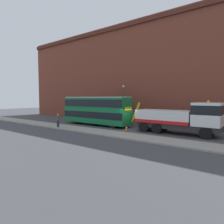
# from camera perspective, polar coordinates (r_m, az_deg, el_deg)

# --- Properties ---
(ground_plane) EXTENTS (120.00, 120.00, 0.00)m
(ground_plane) POSITION_cam_1_polar(r_m,az_deg,el_deg) (25.03, 5.78, -4.95)
(ground_plane) COLOR #424247
(near_kerb) EXTENTS (60.00, 2.80, 0.15)m
(near_kerb) POSITION_cam_1_polar(r_m,az_deg,el_deg) (21.62, -0.15, -6.16)
(near_kerb) COLOR gray
(near_kerb) RESTS_ON ground_plane
(building_facade) EXTENTS (60.00, 1.50, 16.00)m
(building_facade) POSITION_cam_1_polar(r_m,az_deg,el_deg) (31.01, 12.71, 11.66)
(building_facade) COLOR brown
(building_facade) RESTS_ON ground_plane
(recovery_tow_truck) EXTENTS (10.14, 2.66, 3.67)m
(recovery_tow_truck) POSITION_cam_1_polar(r_m,az_deg,el_deg) (22.62, 18.81, -1.61)
(recovery_tow_truck) COLOR #2D2D2D
(recovery_tow_truck) RESTS_ON ground_plane
(double_decker_bus) EXTENTS (11.05, 2.57, 4.06)m
(double_decker_bus) POSITION_cam_1_polar(r_m,az_deg,el_deg) (28.85, -4.55, 0.71)
(double_decker_bus) COLOR #146B38
(double_decker_bus) RESTS_ON ground_plane
(pedestrian_onlooker) EXTENTS (0.43, 0.48, 1.71)m
(pedestrian_onlooker) POSITION_cam_1_polar(r_m,az_deg,el_deg) (26.79, -15.11, -2.35)
(pedestrian_onlooker) COLOR #232333
(pedestrian_onlooker) RESTS_ON near_kerb
(traffic_cone_near_bus) EXTENTS (0.36, 0.36, 0.72)m
(traffic_cone_near_bus) POSITION_cam_1_polar(r_m,az_deg,el_deg) (23.72, 4.12, -4.61)
(traffic_cone_near_bus) COLOR orange
(traffic_cone_near_bus) RESTS_ON ground_plane
(street_lamp) EXTENTS (0.36, 0.36, 5.83)m
(street_lamp) POSITION_cam_1_polar(r_m,az_deg,el_deg) (31.06, 3.29, 3.24)
(street_lamp) COLOR #38383D
(street_lamp) RESTS_ON ground_plane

